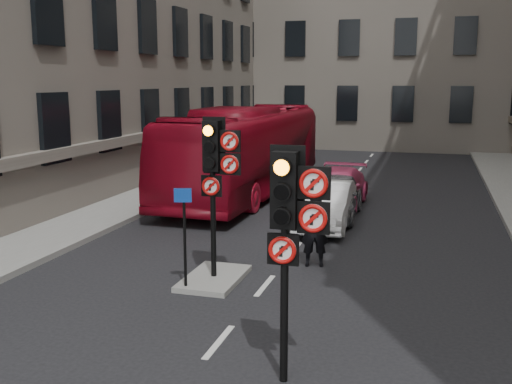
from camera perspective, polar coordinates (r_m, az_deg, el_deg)
The scene contains 12 objects.
pavement_left at distance 22.32m, azimuth -12.27°, elevation -0.96°, with size 3.00×50.00×0.16m, color gray.
centre_island at distance 13.73m, azimuth -4.02°, elevation -8.19°, with size 1.20×2.00×0.12m, color gray.
building_far at distance 45.62m, azimuth 12.56°, elevation 17.39°, with size 30.00×14.00×20.00m, color gray.
signal_near at distance 8.59m, azimuth 3.33°, elevation -2.22°, with size 0.91×0.40×3.58m.
signal_far at distance 13.08m, azimuth -3.83°, elevation 2.78°, with size 0.91×0.40×3.58m.
car_silver at distance 19.92m, azimuth 7.38°, elevation -0.38°, with size 1.65×4.10×1.40m, color #94959B.
car_white at distance 18.60m, azimuth 6.73°, elevation -1.22°, with size 1.44×4.13×1.36m, color white.
car_pink at distance 21.33m, azimuth 7.55°, elevation 0.31°, with size 1.92×4.72×1.37m, color #C03865.
bus_red at distance 23.61m, azimuth -0.87°, elevation 3.95°, with size 2.89×12.36×3.44m, color maroon.
motorcycle at distance 18.57m, azimuth 4.50°, elevation -1.84°, with size 0.45×1.58×0.95m, color black.
motorcyclist at distance 14.56m, azimuth 5.57°, elevation -3.51°, with size 0.68×0.45×1.87m, color black.
info_sign at distance 12.72m, azimuth -6.87°, elevation -2.99°, with size 0.36×0.16×2.14m.
Camera 1 is at (3.35, -7.17, 4.50)m, focal length 42.00 mm.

